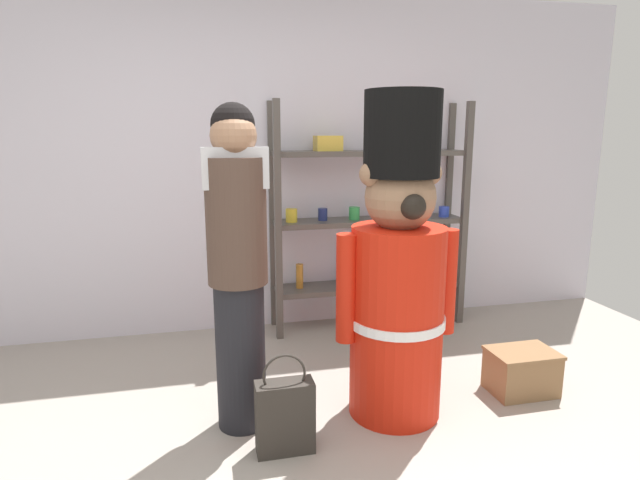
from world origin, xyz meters
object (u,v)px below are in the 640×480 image
Objects in this scene: person_shopper at (238,261)px; shopping_bag at (285,415)px; merchandise_shelf at (369,216)px; teddy_bear_guard at (398,276)px; display_crate at (522,371)px.

person_shopper reaches higher than shopping_bag.
merchandise_shelf reaches higher than teddy_bear_guard.
shopping_bag is at bearing -58.35° from person_shopper.
merchandise_shelf is 1.38m from teddy_bear_guard.
person_shopper is at bearing 175.81° from teddy_bear_guard.
person_shopper is (-0.84, 0.06, 0.12)m from teddy_bear_guard.
person_shopper is (-1.13, -1.28, 0.01)m from merchandise_shelf.
teddy_bear_guard is 4.47× the size of display_crate.
merchandise_shelf is 1.01× the size of teddy_bear_guard.
merchandise_shelf reaches higher than person_shopper.
merchandise_shelf is at bearing 77.92° from teddy_bear_guard.
merchandise_shelf is 1.71m from person_shopper.
merchandise_shelf is 1.97m from shopping_bag.
merchandise_shelf is 1.61m from display_crate.
teddy_bear_guard reaches higher than person_shopper.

